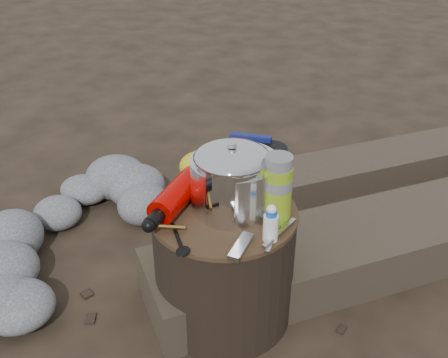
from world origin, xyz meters
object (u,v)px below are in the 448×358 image
(log_main, at_px, (418,232))
(thermos, at_px, (277,189))
(travel_mug, at_px, (269,169))
(stump, at_px, (224,264))
(fuel_bottle, at_px, (179,192))
(camping_pot, at_px, (232,180))

(log_main, distance_m, thermos, 0.75)
(log_main, height_order, travel_mug, travel_mug)
(stump, distance_m, fuel_bottle, 0.26)
(log_main, bearing_deg, fuel_bottle, -92.99)
(thermos, distance_m, travel_mug, 0.15)
(stump, height_order, fuel_bottle, fuel_bottle)
(log_main, bearing_deg, travel_mug, -92.13)
(stump, distance_m, log_main, 0.75)
(camping_pot, bearing_deg, travel_mug, 64.18)
(camping_pot, bearing_deg, thermos, 0.55)
(thermos, xyz_separation_m, travel_mug, (-0.06, 0.14, -0.03))
(stump, xyz_separation_m, log_main, (0.54, 0.52, -0.11))
(log_main, bearing_deg, stump, -87.20)
(stump, bearing_deg, camping_pot, 33.18)
(log_main, xyz_separation_m, thermos, (-0.40, -0.50, 0.39))
(log_main, distance_m, camping_pot, 0.83)
(fuel_bottle, bearing_deg, thermos, 7.16)
(camping_pot, bearing_deg, log_main, 43.94)
(log_main, xyz_separation_m, travel_mug, (-0.46, -0.36, 0.36))
(thermos, bearing_deg, fuel_bottle, -176.10)
(stump, bearing_deg, fuel_bottle, -177.51)
(camping_pot, xyz_separation_m, thermos, (0.13, 0.00, -0.00))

